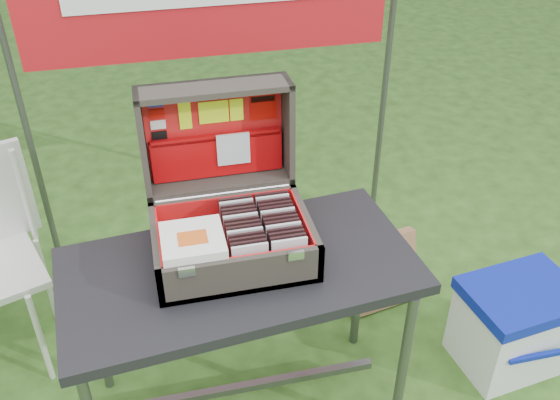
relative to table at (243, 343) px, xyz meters
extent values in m
plane|color=#294517|center=(0.08, 0.01, -0.37)|extent=(80.00, 80.00, 0.00)
cube|color=black|center=(0.00, 0.00, 0.35)|extent=(1.22, 0.69, 0.04)
cylinder|color=#59595B|center=(0.53, -0.23, -0.02)|extent=(0.04, 0.04, 0.69)
cylinder|color=#59595B|center=(-0.53, 0.23, -0.02)|extent=(0.04, 0.04, 0.69)
cylinder|color=#59595B|center=(0.53, 0.23, -0.02)|extent=(0.04, 0.04, 0.69)
cube|color=#59595B|center=(0.00, 0.00, -0.25)|extent=(1.02, 0.03, 0.03)
cube|color=#494239|center=(-0.01, 0.04, 0.38)|extent=(0.52, 0.37, 0.02)
cube|color=#494239|center=(-0.01, -0.13, 0.43)|extent=(0.52, 0.02, 0.14)
cube|color=#494239|center=(-0.01, 0.22, 0.43)|extent=(0.52, 0.02, 0.14)
cube|color=#494239|center=(-0.26, 0.04, 0.43)|extent=(0.02, 0.37, 0.14)
cube|color=#494239|center=(0.24, 0.04, 0.43)|extent=(0.02, 0.37, 0.14)
cube|color=red|center=(-0.01, 0.04, 0.39)|extent=(0.48, 0.33, 0.01)
cube|color=silver|center=(-0.18, -0.14, 0.49)|extent=(0.05, 0.01, 0.03)
cube|color=silver|center=(0.16, -0.14, 0.49)|extent=(0.05, 0.01, 0.03)
cylinder|color=silver|center=(-0.01, 0.23, 0.50)|extent=(0.47, 0.02, 0.02)
cube|color=#494239|center=(-0.01, 0.37, 0.68)|extent=(0.52, 0.04, 0.37)
cube|color=#494239|center=(-0.01, 0.32, 0.86)|extent=(0.52, 0.14, 0.03)
cube|color=#494239|center=(-0.01, 0.30, 0.51)|extent=(0.52, 0.14, 0.03)
cube|color=#494239|center=(-0.26, 0.31, 0.69)|extent=(0.02, 0.16, 0.38)
cube|color=#494239|center=(0.24, 0.31, 0.69)|extent=(0.02, 0.16, 0.38)
cube|color=red|center=(-0.01, 0.35, 0.68)|extent=(0.47, 0.02, 0.32)
cube|color=red|center=(-0.01, -0.12, 0.45)|extent=(0.48, 0.01, 0.12)
cube|color=red|center=(-0.01, 0.21, 0.45)|extent=(0.48, 0.01, 0.12)
cube|color=red|center=(-0.25, 0.04, 0.45)|extent=(0.01, 0.33, 0.12)
cube|color=red|center=(0.22, 0.04, 0.45)|extent=(0.01, 0.33, 0.12)
cube|color=#A50609|center=(-0.01, 0.33, 0.60)|extent=(0.46, 0.04, 0.15)
cube|color=#A50609|center=(-0.01, 0.33, 0.67)|extent=(0.45, 0.02, 0.02)
cube|color=silver|center=(0.04, 0.31, 0.63)|extent=(0.12, 0.02, 0.12)
cube|color=#1933B2|center=(-0.20, 0.35, 0.81)|extent=(0.05, 0.00, 0.03)
cube|color=#B90A04|center=(-0.20, 0.35, 0.77)|extent=(0.05, 0.00, 0.03)
cube|color=white|center=(-0.20, 0.35, 0.73)|extent=(0.05, 0.00, 0.03)
cube|color=black|center=(-0.20, 0.35, 0.69)|extent=(0.05, 0.00, 0.03)
cube|color=#C9EB17|center=(-0.11, 0.35, 0.76)|extent=(0.04, 0.01, 0.10)
cube|color=#C9EB17|center=(-0.01, 0.35, 0.76)|extent=(0.10, 0.01, 0.08)
cube|color=#C9EB17|center=(0.07, 0.35, 0.76)|extent=(0.05, 0.01, 0.08)
cube|color=#B90A04|center=(0.16, 0.35, 0.76)|extent=(0.09, 0.01, 0.09)
cube|color=black|center=(0.16, 0.35, 0.79)|extent=(0.08, 0.00, 0.02)
cube|color=silver|center=(0.02, -0.09, 0.46)|extent=(0.11, 0.01, 0.13)
cube|color=black|center=(0.02, -0.07, 0.46)|extent=(0.11, 0.01, 0.13)
cube|color=black|center=(0.02, -0.05, 0.46)|extent=(0.11, 0.01, 0.13)
cube|color=black|center=(0.02, -0.03, 0.46)|extent=(0.11, 0.01, 0.13)
cube|color=silver|center=(0.02, -0.01, 0.46)|extent=(0.11, 0.01, 0.13)
cube|color=black|center=(0.02, 0.01, 0.46)|extent=(0.11, 0.01, 0.13)
cube|color=black|center=(0.02, 0.03, 0.46)|extent=(0.11, 0.01, 0.13)
cube|color=black|center=(0.02, 0.05, 0.46)|extent=(0.11, 0.01, 0.13)
cube|color=silver|center=(0.02, 0.07, 0.46)|extent=(0.11, 0.01, 0.13)
cube|color=black|center=(0.02, 0.09, 0.46)|extent=(0.11, 0.01, 0.13)
cube|color=black|center=(0.02, 0.11, 0.46)|extent=(0.11, 0.01, 0.13)
cube|color=black|center=(0.02, 0.13, 0.46)|extent=(0.11, 0.01, 0.13)
cube|color=silver|center=(0.02, 0.15, 0.46)|extent=(0.11, 0.01, 0.13)
cube|color=black|center=(0.02, 0.17, 0.46)|extent=(0.11, 0.01, 0.13)
cube|color=silver|center=(0.15, -0.09, 0.46)|extent=(0.11, 0.01, 0.13)
cube|color=black|center=(0.15, -0.07, 0.46)|extent=(0.11, 0.01, 0.13)
cube|color=black|center=(0.15, -0.05, 0.46)|extent=(0.11, 0.01, 0.13)
cube|color=black|center=(0.15, -0.03, 0.46)|extent=(0.11, 0.01, 0.13)
cube|color=silver|center=(0.15, -0.01, 0.46)|extent=(0.11, 0.01, 0.13)
cube|color=black|center=(0.15, 0.01, 0.46)|extent=(0.11, 0.01, 0.13)
cube|color=black|center=(0.15, 0.03, 0.46)|extent=(0.11, 0.01, 0.13)
cube|color=black|center=(0.15, 0.05, 0.46)|extent=(0.11, 0.01, 0.13)
cube|color=silver|center=(0.15, 0.07, 0.46)|extent=(0.11, 0.01, 0.13)
cube|color=black|center=(0.15, 0.09, 0.46)|extent=(0.11, 0.01, 0.13)
cube|color=black|center=(0.15, 0.11, 0.46)|extent=(0.11, 0.01, 0.13)
cube|color=black|center=(0.15, 0.13, 0.46)|extent=(0.11, 0.01, 0.13)
cube|color=silver|center=(0.15, 0.15, 0.46)|extent=(0.11, 0.01, 0.13)
cube|color=black|center=(0.15, 0.17, 0.46)|extent=(0.11, 0.01, 0.13)
cube|color=white|center=(-0.14, -0.02, 0.51)|extent=(0.19, 0.19, 0.00)
cube|color=white|center=(-0.14, -0.02, 0.51)|extent=(0.19, 0.19, 0.00)
cube|color=white|center=(-0.14, -0.02, 0.52)|extent=(0.19, 0.19, 0.00)
cube|color=white|center=(-0.14, -0.02, 0.52)|extent=(0.19, 0.19, 0.00)
cube|color=white|center=(-0.14, -0.02, 0.53)|extent=(0.19, 0.19, 0.00)
cube|color=white|center=(-0.14, -0.02, 0.53)|extent=(0.19, 0.19, 0.00)
cube|color=#D85919|center=(-0.14, -0.03, 0.54)|extent=(0.09, 0.07, 0.00)
cube|color=white|center=(1.13, -0.01, -0.20)|extent=(0.46, 0.37, 0.34)
cube|color=#0B1C9B|center=(1.13, -0.01, 0.00)|extent=(0.48, 0.39, 0.05)
cube|color=#0B1C9B|center=(1.13, -0.19, -0.15)|extent=(0.26, 0.02, 0.02)
cylinder|color=silver|center=(-0.76, 0.32, -0.14)|extent=(0.02, 0.02, 0.46)
cylinder|color=silver|center=(-0.76, 0.67, -0.14)|extent=(0.02, 0.02, 0.46)
cylinder|color=silver|center=(-0.76, 0.69, 0.30)|extent=(0.02, 0.02, 0.43)
cube|color=olive|center=(0.72, 0.44, -0.18)|extent=(0.36, 0.19, 0.36)
cylinder|color=#59595B|center=(-0.77, 1.11, 0.48)|extent=(0.03, 0.03, 1.70)
cylinder|color=#59595B|center=(0.93, 1.11, 0.48)|extent=(0.03, 0.03, 1.70)
camera|label=1|loc=(-0.22, -1.55, 1.71)|focal=40.00mm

